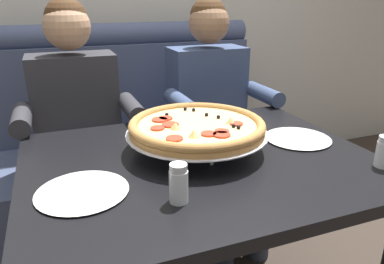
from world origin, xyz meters
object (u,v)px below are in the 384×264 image
Objects in this scene: pizza at (197,127)px; plate_near_left at (298,137)px; plate_near_right at (82,190)px; dining_table at (201,182)px; booth_bench at (141,153)px; diner_right at (214,109)px; diner_left at (79,124)px; shaker_parmesan at (179,186)px.

plate_near_left is (0.40, -0.04, -0.08)m from pizza.
plate_near_left is 0.97× the size of plate_near_right.
plate_near_right reaches higher than dining_table.
dining_table is at bearing 14.20° from plate_near_right.
diner_right is at bearing -37.44° from booth_bench.
dining_table is 0.19m from pizza.
diner_right is 4.96× the size of plate_near_right.
diner_left is (-0.35, -0.27, 0.31)m from booth_bench.
shaker_parmesan is 0.63m from plate_near_left.
diner_left is at bearing 140.27° from plate_near_left.
shaker_parmesan is (-0.51, -0.90, 0.09)m from diner_right.
diner_left reaches higher than booth_bench.
plate_near_right is at bearing -93.85° from diner_left.
diner_left is 4.96× the size of plate_near_right.
pizza reaches higher than plate_near_left.
dining_table is 0.43m from plate_near_left.
plate_near_right is at bearing -171.22° from plate_near_left.
shaker_parmesan is 0.44× the size of plate_near_left.
plate_near_left is at bearing 8.78° from plate_near_right.
diner_right is (0.35, -0.27, 0.31)m from booth_bench.
pizza reaches higher than plate_near_right.
pizza is 1.93× the size of plate_near_right.
booth_bench is at bearing 90.00° from dining_table.
dining_table is at bearing -90.00° from booth_bench.
booth_bench is 1.21× the size of diner_left.
shaker_parmesan is 0.43× the size of plate_near_right.
diner_left is 2.57× the size of pizza.
plate_near_right is (-0.05, -0.76, 0.06)m from diner_left.
booth_bench is 1.24m from shaker_parmesan.
plate_near_right is at bearing -134.61° from diner_right.
diner_right is 5.11× the size of plate_near_left.
plate_near_left is at bearing -39.73° from diner_left.
plate_near_right is (-0.24, 0.14, -0.04)m from shaker_parmesan.
diner_right is (0.70, 0.00, 0.00)m from diner_left.
dining_table is at bearing -176.62° from plate_near_left.
diner_right is 0.64m from plate_near_left.
diner_right is 1.04m from shaker_parmesan.
dining_table is 0.74m from diner_right.
diner_left is (-0.35, 0.66, 0.05)m from dining_table.
diner_right is (0.35, 0.66, 0.05)m from dining_table.
diner_left is 0.70m from diner_right.
pizza is at bearing 22.26° from plate_near_right.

